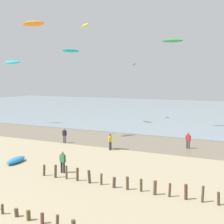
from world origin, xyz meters
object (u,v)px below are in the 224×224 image
Objects in this scene: person_nearest_camera at (63,161)px; kite_aloft_4 at (85,25)px; kite_aloft_5 at (134,64)px; kite_aloft_8 at (12,62)px; grounded_kite at (16,160)px; person_right_flank at (188,140)px; person_mid_beach at (65,135)px; kite_aloft_9 at (71,51)px; kite_aloft_0 at (33,24)px; person_left_flank at (110,141)px; kite_aloft_3 at (172,41)px.

kite_aloft_4 is at bearing 117.12° from person_nearest_camera.
kite_aloft_8 is at bearing 107.35° from kite_aloft_5.
person_right_flank is at bearing -54.22° from grounded_kite.
person_mid_beach is 10.47m from kite_aloft_9.
kite_aloft_9 is at bearing -178.94° from person_right_flank.
kite_aloft_0 reaches higher than kite_aloft_8.
person_right_flank is at bearing 61.82° from person_nearest_camera.
kite_aloft_4 is 13.02m from kite_aloft_8.
grounded_kite is 16.23m from kite_aloft_9.
kite_aloft_4 is 12.30m from kite_aloft_5.
person_mid_beach is 21.23m from kite_aloft_4.
kite_aloft_5 is at bearing 106.84° from person_left_flank.
kite_aloft_3 is (1.54, 25.64, 12.06)m from person_nearest_camera.
person_nearest_camera is 0.66× the size of kite_aloft_8.
person_right_flank is (6.95, 12.97, 0.00)m from person_nearest_camera.
kite_aloft_5 is (-1.20, 23.97, 9.17)m from person_mid_beach.
kite_aloft_4 reaches higher than kite_aloft_0.
person_right_flank is at bearing 14.45° from person_mid_beach.
kite_aloft_4 reaches higher than kite_aloft_5.
kite_aloft_0 is 29.26m from kite_aloft_5.
person_nearest_camera reaches higher than grounded_kite.
kite_aloft_9 is at bearing -92.35° from kite_aloft_0.
person_nearest_camera is 0.70× the size of grounded_kite.
person_left_flank is at bearing 168.02° from kite_aloft_5.
kite_aloft_4 is (-13.59, -2.12, 2.88)m from kite_aloft_3.
kite_aloft_4 reaches higher than kite_aloft_8.
kite_aloft_0 is (-6.25, 4.36, 11.74)m from person_nearest_camera.
person_left_flank is 13.01m from kite_aloft_9.
kite_aloft_5 is (-1.42, 29.11, -2.57)m from kite_aloft_0.
kite_aloft_9 is (-9.13, -12.94, -2.14)m from kite_aloft_3.
kite_aloft_5 is (-9.21, 7.83, -2.88)m from kite_aloft_3.
person_right_flank is 0.62× the size of kite_aloft_4.
person_mid_beach is at bearing 124.28° from person_nearest_camera.
kite_aloft_4 is (-11.87, 14.82, 14.94)m from person_left_flank.
person_right_flank is 17.60m from kite_aloft_9.
person_nearest_camera is 28.38m from kite_aloft_3.
kite_aloft_9 is (-1.11, 3.19, 9.91)m from person_mid_beach.
kite_aloft_3 reaches higher than person_right_flank.
person_nearest_camera and person_left_flank have the same top height.
person_mid_beach and person_right_flank have the same top height.
kite_aloft_0 is (0.23, -5.15, 11.74)m from person_mid_beach.
kite_aloft_9 is (-1.34, 8.34, -1.83)m from kite_aloft_0.
person_right_flank is 0.55× the size of kite_aloft_3.
kite_aloft_8 is at bearing 98.33° from kite_aloft_9.
person_nearest_camera is 0.55× the size of kite_aloft_3.
kite_aloft_9 reaches higher than kite_aloft_5.
kite_aloft_8 is at bearing -51.95° from kite_aloft_0.
kite_aloft_8 is at bearing 157.02° from person_left_flank.
person_left_flank is 0.88× the size of kite_aloft_5.
person_nearest_camera is 0.88× the size of kite_aloft_5.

